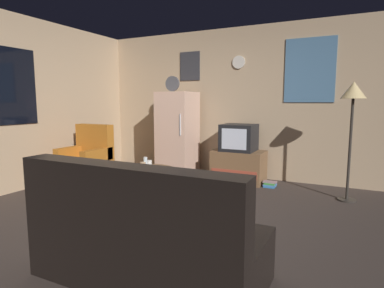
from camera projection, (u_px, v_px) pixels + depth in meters
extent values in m
plane|color=#3D332D|center=(161.00, 218.00, 3.69)|extent=(12.00, 12.00, 0.00)
cube|color=tan|center=(233.00, 103.00, 5.70)|extent=(5.20, 0.10, 2.60)
cube|color=teal|center=(310.00, 70.00, 5.01)|extent=(0.76, 0.02, 1.00)
cube|color=#333338|center=(190.00, 66.00, 5.92)|extent=(0.40, 0.02, 0.52)
cylinder|color=silver|center=(239.00, 62.00, 5.50)|extent=(0.22, 0.03, 0.22)
cube|color=tan|center=(10.00, 104.00, 4.65)|extent=(0.10, 5.20, 2.60)
cube|color=black|center=(7.00, 86.00, 4.53)|extent=(0.02, 0.90, 1.10)
cube|color=beige|center=(177.00, 134.00, 5.71)|extent=(0.60, 0.60, 1.50)
cylinder|color=silver|center=(180.00, 125.00, 5.31)|extent=(0.02, 0.02, 0.36)
cylinder|color=#4C4C51|center=(172.00, 84.00, 5.54)|extent=(0.26, 0.04, 0.26)
cube|color=brown|center=(239.00, 166.00, 5.34)|extent=(0.84, 0.52, 0.52)
cube|color=#AD4733|center=(233.00, 174.00, 5.12)|extent=(0.76, 0.01, 0.13)
cube|color=black|center=(239.00, 138.00, 5.28)|extent=(0.54, 0.50, 0.44)
cube|color=silver|center=(234.00, 139.00, 5.06)|extent=(0.41, 0.01, 0.33)
cylinder|color=#332D28|center=(347.00, 200.00, 4.34)|extent=(0.24, 0.24, 0.02)
cylinder|color=#332D28|center=(350.00, 149.00, 4.25)|extent=(0.04, 0.04, 1.40)
cone|color=#F2D18C|center=(354.00, 90.00, 4.15)|extent=(0.32, 0.32, 0.22)
cylinder|color=brown|center=(148.00, 202.00, 4.19)|extent=(0.72, 0.72, 0.04)
cylinder|color=brown|center=(148.00, 187.00, 4.17)|extent=(0.24, 0.24, 0.42)
cylinder|color=brown|center=(148.00, 171.00, 4.14)|extent=(0.72, 0.72, 0.04)
cylinder|color=silver|center=(145.00, 163.00, 4.18)|extent=(0.05, 0.05, 0.15)
cylinder|color=silver|center=(149.00, 164.00, 4.28)|extent=(0.08, 0.08, 0.09)
cylinder|color=tan|center=(143.00, 166.00, 4.15)|extent=(0.08, 0.08, 0.09)
cube|color=black|center=(144.00, 169.00, 4.10)|extent=(0.15, 0.05, 0.02)
cube|color=#B2661E|center=(84.00, 173.00, 5.13)|extent=(0.68, 0.68, 0.40)
cube|color=#B2661E|center=(95.00, 141.00, 5.30)|extent=(0.68, 0.16, 0.56)
cube|color=#B2661E|center=(71.00, 153.00, 5.22)|extent=(0.12, 0.60, 0.20)
cube|color=#B2661E|center=(97.00, 155.00, 4.97)|extent=(0.12, 0.60, 0.20)
cube|color=black|center=(151.00, 251.00, 2.43)|extent=(1.70, 0.80, 0.40)
cube|color=black|center=(124.00, 204.00, 2.10)|extent=(1.70, 0.20, 0.52)
cube|color=#367DC6|center=(270.00, 186.00, 5.03)|extent=(0.17, 0.18, 0.02)
cube|color=#4B80BE|center=(270.00, 185.00, 5.03)|extent=(0.19, 0.17, 0.02)
cube|color=green|center=(270.00, 183.00, 5.02)|extent=(0.16, 0.16, 0.03)
cube|color=gray|center=(270.00, 182.00, 5.02)|extent=(0.21, 0.12, 0.02)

